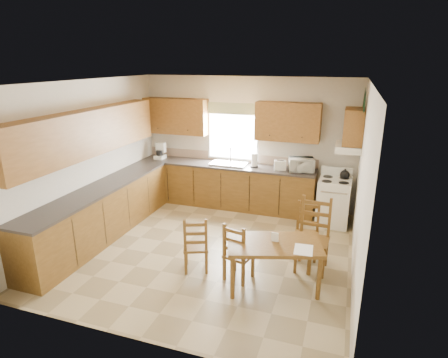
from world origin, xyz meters
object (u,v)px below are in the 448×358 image
(dining_table, at_px, (273,265))
(chair_near_left, at_px, (196,243))
(chair_far_left, at_px, (313,236))
(chair_near_right, at_px, (239,251))
(microwave, at_px, (301,165))
(stove, at_px, (333,203))
(chair_far_right, at_px, (307,231))

(dining_table, xyz_separation_m, chair_near_left, (-1.18, 0.07, 0.10))
(dining_table, height_order, chair_far_left, chair_far_left)
(chair_near_left, distance_m, chair_near_right, 0.68)
(microwave, height_order, dining_table, microwave)
(dining_table, distance_m, chair_far_left, 0.79)
(chair_near_left, bearing_deg, chair_far_left, 175.59)
(microwave, height_order, chair_near_right, microwave)
(chair_near_right, bearing_deg, chair_far_left, -135.47)
(stove, xyz_separation_m, chair_far_left, (-0.21, -1.81, 0.11))
(stove, height_order, microwave, microwave)
(microwave, bearing_deg, chair_far_right, -93.12)
(chair_near_left, distance_m, chair_far_right, 1.75)
(chair_near_right, bearing_deg, chair_far_right, -118.14)
(microwave, distance_m, dining_table, 2.75)
(chair_near_right, distance_m, chair_far_right, 1.25)
(stove, distance_m, dining_table, 2.51)
(stove, relative_size, chair_far_right, 0.98)
(chair_far_left, relative_size, chair_far_right, 1.23)
(chair_near_left, bearing_deg, stove, -150.64)
(microwave, bearing_deg, dining_table, -104.40)
(stove, relative_size, microwave, 1.94)
(chair_near_right, bearing_deg, dining_table, -170.41)
(stove, distance_m, microwave, 0.95)
(microwave, height_order, chair_far_left, microwave)
(stove, bearing_deg, chair_near_right, -113.89)
(microwave, relative_size, dining_table, 0.36)
(dining_table, xyz_separation_m, chair_far_left, (0.45, 0.61, 0.21))
(chair_far_right, bearing_deg, dining_table, -111.25)
(dining_table, relative_size, chair_near_right, 1.43)
(chair_far_right, bearing_deg, microwave, 99.17)
(chair_far_left, distance_m, chair_far_right, 0.39)
(stove, bearing_deg, chair_far_left, -94.37)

